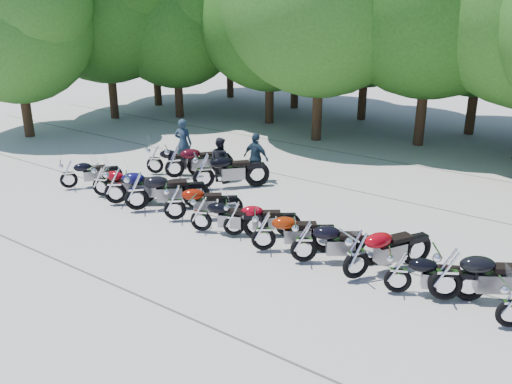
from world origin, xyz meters
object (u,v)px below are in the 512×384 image
Objects in this scene: motorcycle_10 at (399,271)px; rider_1 at (220,160)px; motorcycle_8 at (304,240)px; motorcycle_11 at (447,273)px; motorcycle_6 at (234,218)px; motorcycle_5 at (201,213)px; motorcycle_0 at (68,174)px; motorcycle_4 at (175,201)px; motorcycle_3 at (136,190)px; motorcycle_1 at (101,180)px; motorcycle_13 at (155,159)px; motorcycle_7 at (264,230)px; rider_2 at (256,158)px; motorcycle_14 at (174,161)px; rider_0 at (183,143)px; motorcycle_2 at (115,185)px; motorcycle_9 at (357,254)px.

motorcycle_10 is 1.31× the size of rider_1.
rider_1 is at bearing 21.54° from motorcycle_8.
motorcycle_6 is at bearing 57.57° from motorcycle_11.
motorcycle_10 is at bearing -112.71° from motorcycle_5.
motorcycle_0 is 4.86m from motorcycle_4.
motorcycle_3 is at bearing 53.96° from motorcycle_4.
rider_1 is at bearing 9.56° from motorcycle_5.
motorcycle_1 is 0.99× the size of motorcycle_13.
motorcycle_7 is at bearing -112.31° from motorcycle_5.
motorcycle_10 is 8.31m from rider_2.
motorcycle_14 is 1.52m from rider_0.
rider_0 reaches higher than motorcycle_8.
motorcycle_13 is at bearing 11.31° from motorcycle_4.
motorcycle_0 is 6.01m from motorcycle_5.
motorcycle_7 is at bearing 129.59° from rider_2.
motorcycle_8 is at bearing 150.56° from rider_1.
motorcycle_1 is 0.95m from motorcycle_2.
motorcycle_13 is (-8.05, 2.88, -0.03)m from motorcycle_8.
motorcycle_0 is 1.27× the size of rider_1.
motorcycle_8 reaches higher than motorcycle_5.
motorcycle_5 reaches higher than motorcycle_0.
motorcycle_10 is 1.19× the size of rider_2.
motorcycle_9 is at bearing 145.62° from rider_2.
motorcycle_0 is 0.82× the size of motorcycle_14.
motorcycle_1 is at bearing 156.80° from motorcycle_13.
motorcycle_4 is at bearing 62.04° from motorcycle_10.
motorcycle_0 is at bearing 54.71° from motorcycle_8.
rider_2 reaches higher than motorcycle_5.
motorcycle_5 is at bearing 60.19° from motorcycle_11.
motorcycle_3 is 1.02× the size of motorcycle_14.
motorcycle_13 is at bearing 27.68° from motorcycle_6.
rider_2 is (-4.58, 4.40, 0.24)m from motorcycle_8.
rider_2 is (-1.31, 4.45, 0.28)m from motorcycle_5.
motorcycle_8 is 0.93× the size of motorcycle_14.
motorcycle_10 reaches higher than motorcycle_0.
motorcycle_13 is 1.37× the size of rider_1.
motorcycle_2 is at bearing 51.91° from motorcycle_4.
motorcycle_5 is at bearing -112.82° from motorcycle_1.
motorcycle_4 is at bearing -111.03° from motorcycle_1.
rider_1 is at bearing -112.93° from motorcycle_14.
motorcycle_0 is 4.43m from rider_0.
motorcycle_11 is at bearing -99.81° from motorcycle_10.
rider_0 is at bearing -21.91° from motorcycle_14.
motorcycle_4 reaches higher than motorcycle_7.
motorcycle_0 is 9.27m from motorcycle_8.
motorcycle_7 is at bearing 143.94° from rider_1.
rider_2 reaches higher than motorcycle_3.
motorcycle_0 is at bearing 44.96° from rider_2.
motorcycle_2 is 1.14× the size of motorcycle_5.
rider_2 is at bearing -111.59° from motorcycle_14.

